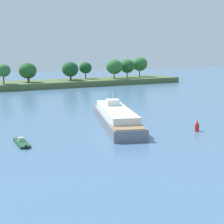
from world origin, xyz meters
TOP-DOWN VIEW (x-y plane):
  - treeline_island at (18.65, 98.88)m, footprint 84.02×17.93m
  - fishing_skiff at (-25.57, 23.30)m, footprint 1.66×5.82m
  - small_motorboat at (1.86, 44.64)m, footprint 3.48×5.50m
  - white_riverboat at (-7.52, 28.02)m, footprint 13.05×25.23m
  - channel_buoy_red at (1.64, 17.03)m, footprint 0.70×0.70m

SIDE VIEW (x-z plane):
  - fishing_skiff at x=-25.57m, z-range -0.22..0.63m
  - small_motorboat at x=1.86m, z-range -0.23..0.71m
  - channel_buoy_red at x=1.64m, z-range -0.14..1.76m
  - white_riverboat at x=-7.52m, z-range -1.35..4.18m
  - treeline_island at x=18.65m, z-range -2.39..8.57m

